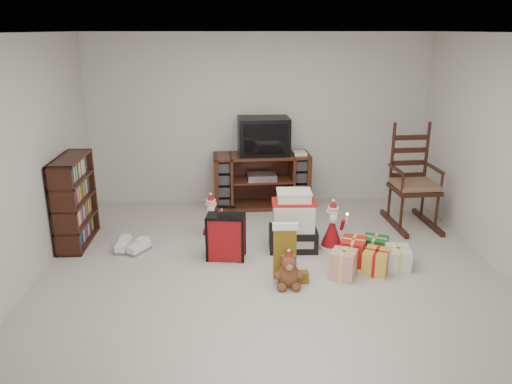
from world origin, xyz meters
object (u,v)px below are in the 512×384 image
bookshelf (75,202)px  gift_pile (293,224)px  mrs_claus_figurine (211,220)px  gift_cluster (372,256)px  tv_stand (262,181)px  sneaker_pair (131,247)px  santa_figurine (332,230)px  teddy_bear (288,272)px  rocking_chair (412,189)px  red_suitcase (226,237)px  crt_television (264,136)px

bookshelf → gift_pile: 2.67m
mrs_claus_figurine → gift_cluster: size_ratio=0.62×
tv_stand → mrs_claus_figurine: 1.33m
gift_cluster → sneaker_pair: bearing=168.6°
bookshelf → santa_figurine: size_ratio=1.79×
tv_stand → sneaker_pair: bearing=-140.4°
gift_pile → teddy_bear: size_ratio=1.98×
tv_stand → teddy_bear: tv_stand is taller
santa_figurine → rocking_chair: bearing=31.9°
teddy_bear → santa_figurine: bearing=55.7°
mrs_claus_figurine → santa_figurine: bearing=-16.2°
bookshelf → rocking_chair: rocking_chair is taller
rocking_chair → gift_cluster: (-0.87, -1.29, -0.34)m
tv_stand → sneaker_pair: (-1.65, -1.51, -0.35)m
red_suitcase → rocking_chair: bearing=29.0°
rocking_chair → red_suitcase: rocking_chair is taller
gift_cluster → crt_television: bearing=117.1°
tv_stand → teddy_bear: bearing=-89.9°
tv_stand → red_suitcase: bearing=-109.1°
red_suitcase → gift_cluster: size_ratio=0.67×
tv_stand → crt_television: crt_television is taller
mrs_claus_figurine → sneaker_pair: size_ratio=1.34×
bookshelf → tv_stand: bearing=27.2°
gift_cluster → tv_stand: bearing=118.2°
bookshelf → crt_television: (2.38, 1.25, 0.54)m
sneaker_pair → gift_cluster: gift_cluster is taller
santa_figurine → gift_cluster: bearing=-56.7°
gift_cluster → gift_pile: bearing=146.3°
rocking_chair → teddy_bear: size_ratio=3.93×
sneaker_pair → teddy_bear: bearing=-10.5°
bookshelf → sneaker_pair: bearing=-23.4°
red_suitcase → sneaker_pair: size_ratio=1.47×
sneaker_pair → crt_television: 2.50m
gift_pile → teddy_bear: bearing=-97.8°
santa_figurine → tv_stand: bearing=116.3°
red_suitcase → gift_cluster: bearing=-3.1°
mrs_claus_figurine → sneaker_pair: (-0.94, -0.40, -0.16)m
rocking_chair → teddy_bear: bearing=-141.3°
bookshelf → gift_cluster: bearing=-14.0°
bookshelf → gift_cluster: 3.59m
santa_figurine → crt_television: 1.93m
tv_stand → bookshelf: 2.65m
red_suitcase → bookshelf: bearing=170.3°
gift_pile → gift_cluster: 1.00m
teddy_bear → sneaker_pair: (-1.78, 0.95, -0.10)m
teddy_bear → crt_television: crt_television is taller
gift_cluster → crt_television: size_ratio=1.25×
mrs_claus_figurine → crt_television: 1.60m
santa_figurine → mrs_claus_figurine: bearing=163.8°
sneaker_pair → mrs_claus_figurine: bearing=40.7°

